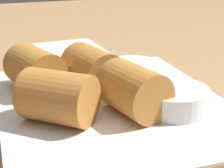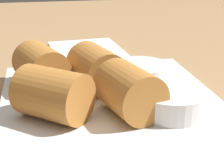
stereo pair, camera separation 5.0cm
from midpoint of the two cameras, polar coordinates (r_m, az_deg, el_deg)
name	(u,v)px [view 2 (the right image)]	position (r cm, az deg, el deg)	size (l,w,h in cm)	color
table_surface	(128,111)	(47.04, 5.58, -4.23)	(180.00, 140.00, 2.00)	#A87F54
serving_plate	(112,107)	(43.74, 3.28, -3.62)	(30.32, 25.57, 1.50)	white
roll_front_left	(49,94)	(38.64, -5.91, -1.55)	(8.70, 8.89, 5.38)	#B77533
roll_front_right	(95,67)	(46.65, 0.39, 2.51)	(8.53, 7.06, 5.38)	#B77533
roll_back_left	(127,90)	(39.64, 5.96, -0.96)	(8.53, 7.05, 5.38)	#B77533
roll_back_right	(40,66)	(47.79, -8.05, 2.75)	(8.58, 7.43, 5.38)	#B77533
dipping_bowl_near	(172,101)	(40.96, 12.55, -2.62)	(7.77, 7.77, 2.52)	white
dipping_bowl_far	(139,73)	(49.11, 7.12, 1.67)	(7.77, 7.77, 2.52)	white
napkin	(87,51)	(68.57, -1.76, 5.07)	(15.66, 13.66, 0.60)	white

